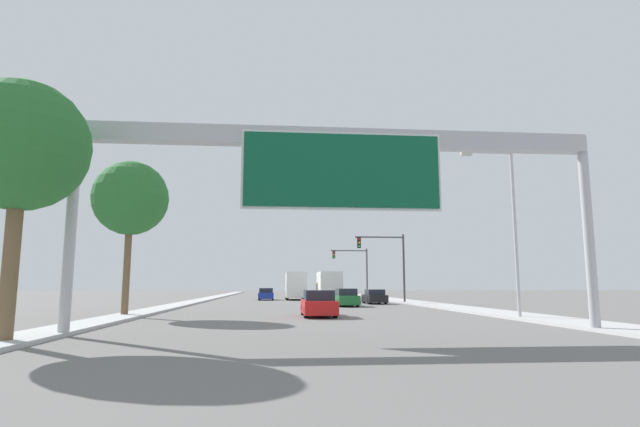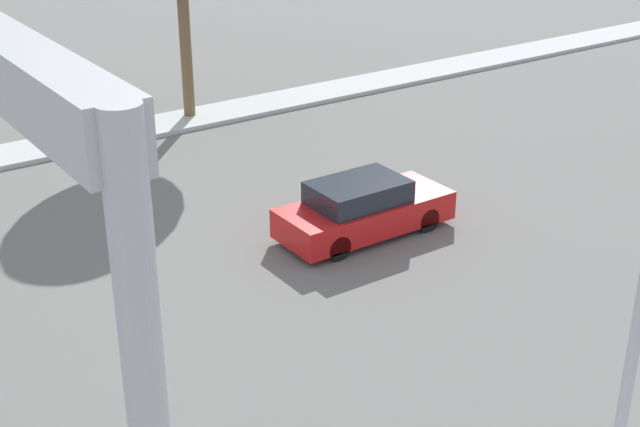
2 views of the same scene
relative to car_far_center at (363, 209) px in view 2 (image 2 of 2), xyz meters
The scene contains 2 objects.
car_far_center is the anchor object (origin of this frame).
street_lamp_right 11.52m from the car_far_center, 18.30° to the right, with size 2.94×0.28×9.14m.
Camera 2 is at (16.37, 15.48, 9.93)m, focal length 50.00 mm.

